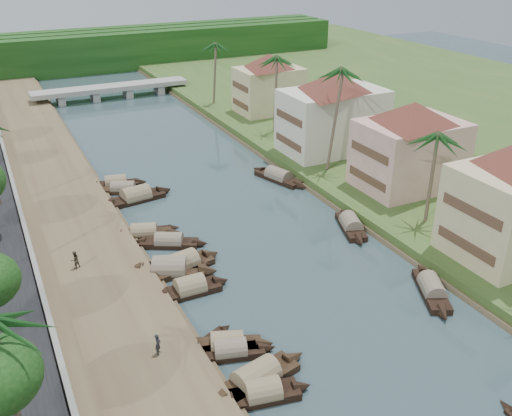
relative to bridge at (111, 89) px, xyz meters
name	(u,v)px	position (x,y,z in m)	size (l,w,h in m)	color
ground	(321,303)	(0.00, -72.00, -1.72)	(220.00, 220.00, 0.00)	#32454B
left_bank	(74,235)	(-16.00, -52.00, -1.32)	(10.00, 180.00, 0.80)	brown
right_bank	(366,174)	(19.00, -52.00, -1.12)	(16.00, 180.00, 1.20)	#325220
retaining_wall	(27,236)	(-20.20, -52.00, -0.37)	(0.40, 180.00, 1.10)	slate
treeline	(80,51)	(0.00, 28.00, 2.28)	(120.00, 14.00, 8.00)	black
bridge	(111,89)	(0.00, 0.00, 0.00)	(28.00, 4.00, 2.40)	gray
building_mid	(410,144)	(19.99, -58.00, 4.41)	(14.11, 14.11, 9.70)	beige
building_far	(333,112)	(18.99, -44.00, 4.66)	(15.59, 15.59, 10.20)	beige
building_distant	(269,83)	(19.99, -24.00, 4.16)	(12.62, 12.62, 9.20)	beige
sampan_1	(263,394)	(-9.00, -79.34, -1.31)	(6.89, 2.77, 2.03)	black
sampan_2	(256,379)	(-8.78, -77.94, -1.30)	(8.91, 3.72, 2.29)	black
sampan_3	(230,351)	(-9.20, -74.66, -1.32)	(6.81, 3.16, 1.86)	black
sampan_4	(227,345)	(-9.10, -73.88, -1.31)	(6.92, 3.94, 1.99)	black
sampan_5	(190,289)	(-9.00, -65.95, -1.30)	(7.08, 2.02, 2.26)	black
sampan_6	(170,270)	(-9.58, -62.39, -1.30)	(8.58, 5.66, 2.53)	black
sampan_7	(170,266)	(-9.38, -61.75, -1.31)	(7.67, 3.84, 2.04)	black
sampan_8	(182,265)	(-8.38, -62.08, -1.30)	(8.35, 3.58, 2.48)	black
sampan_9	(169,242)	(-8.04, -57.51, -1.31)	(7.43, 4.89, 1.97)	black
sampan_10	(144,233)	(-9.66, -54.65, -1.31)	(7.33, 3.89, 2.03)	black
sampan_11	(136,197)	(-8.06, -45.90, -1.30)	(9.14, 3.25, 2.52)	black
sampan_12	(123,189)	(-8.81, -43.02, -1.32)	(7.75, 4.53, 1.91)	black
sampan_13	(116,183)	(-9.11, -40.98, -1.31)	(7.43, 3.24, 2.02)	black
sampan_14	(432,290)	(8.94, -74.89, -1.31)	(5.13, 8.36, 2.08)	black
sampan_15	(351,225)	(9.61, -62.30, -1.31)	(4.18, 8.18, 2.17)	black
sampan_16	(278,177)	(9.08, -47.74, -1.31)	(4.44, 9.22, 2.23)	black
canoe_1	(207,342)	(-10.18, -72.56, -1.62)	(4.99, 2.89, 0.83)	black
canoe_2	(149,230)	(-8.87, -53.68, -1.62)	(6.14, 2.34, 0.89)	black
palm_1	(437,137)	(16.00, -65.91, 8.23)	(3.20, 3.20, 10.50)	brown
palm_2	(335,73)	(15.00, -49.78, 11.16)	(3.20, 3.20, 13.53)	brown
palm_3	(276,59)	(16.00, -33.59, 9.79)	(3.20, 3.20, 12.12)	brown
palm_7	(213,46)	(14.00, -15.46, 9.06)	(3.20, 3.20, 11.37)	brown
tree_6	(361,104)	(24.00, -43.10, 4.89)	(5.01, 5.01, 7.56)	#473628
person_near	(158,344)	(-13.91, -73.09, -0.12)	(0.58, 0.38, 1.60)	#23232A
person_far	(75,260)	(-16.97, -59.02, -0.12)	(0.78, 0.61, 1.60)	#382F27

